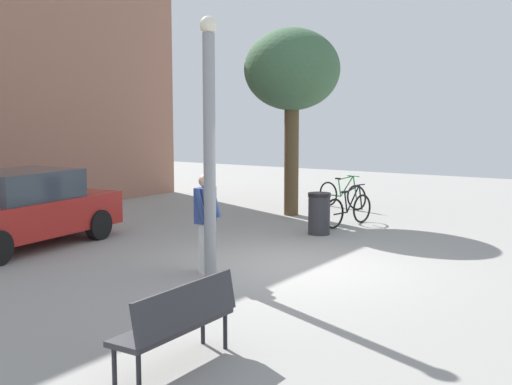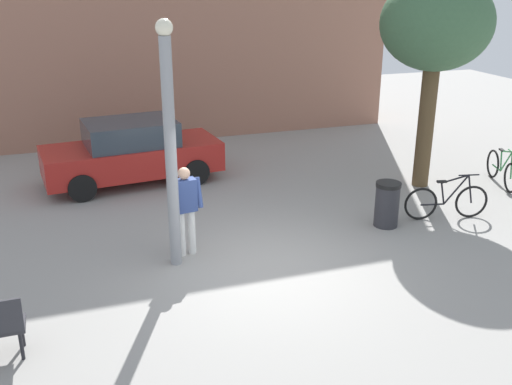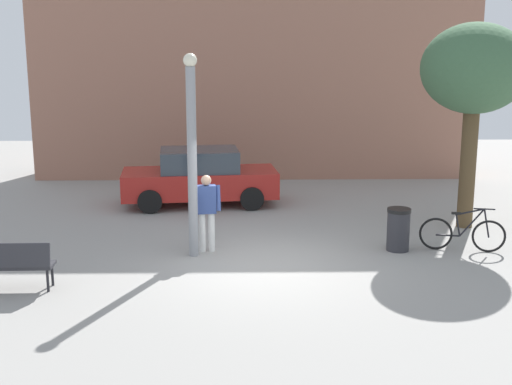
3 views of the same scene
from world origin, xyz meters
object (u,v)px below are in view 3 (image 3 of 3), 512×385
(park_bench, at_px, (7,262))
(trash_bin, at_px, (398,229))
(bicycle_black, at_px, (463,234))
(parked_car_red, at_px, (200,177))
(plaza_tree, at_px, (474,71))
(person_by_lamppost, at_px, (207,208))
(lamppost, at_px, (192,151))

(park_bench, distance_m, trash_bin, 7.94)
(bicycle_black, bearing_deg, parked_car_red, 143.34)
(bicycle_black, bearing_deg, plaza_tree, 71.00)
(person_by_lamppost, height_order, bicycle_black, person_by_lamppost)
(park_bench, bearing_deg, trash_bin, 16.94)
(trash_bin, bearing_deg, parked_car_red, 136.36)
(person_by_lamppost, distance_m, plaza_tree, 7.04)
(bicycle_black, bearing_deg, trash_bin, 176.84)
(person_by_lamppost, distance_m, parked_car_red, 4.34)
(lamppost, distance_m, trash_bin, 4.74)
(person_by_lamppost, xyz_separation_m, plaza_tree, (6.18, 1.90, 2.78))
(person_by_lamppost, bearing_deg, lamppost, -131.83)
(lamppost, height_order, plaza_tree, plaza_tree)
(bicycle_black, height_order, parked_car_red, parked_car_red)
(lamppost, bearing_deg, trash_bin, 3.76)
(lamppost, height_order, park_bench, lamppost)
(plaza_tree, bearing_deg, bicycle_black, -109.00)
(lamppost, height_order, bicycle_black, lamppost)
(lamppost, bearing_deg, parked_car_red, 91.85)
(trash_bin, bearing_deg, park_bench, -163.06)
(bicycle_black, distance_m, trash_bin, 1.38)
(park_bench, distance_m, parked_car_red, 7.31)
(park_bench, relative_size, bicycle_black, 0.90)
(person_by_lamppost, bearing_deg, bicycle_black, -0.88)
(lamppost, relative_size, bicycle_black, 2.36)
(bicycle_black, xyz_separation_m, parked_car_red, (-5.91, 4.40, 0.39))
(plaza_tree, height_order, bicycle_black, plaza_tree)
(parked_car_red, bearing_deg, person_by_lamppost, -84.52)
(park_bench, height_order, bicycle_black, bicycle_black)
(lamppost, bearing_deg, bicycle_black, 2.11)
(person_by_lamppost, bearing_deg, trash_bin, -0.11)
(plaza_tree, distance_m, trash_bin, 4.31)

